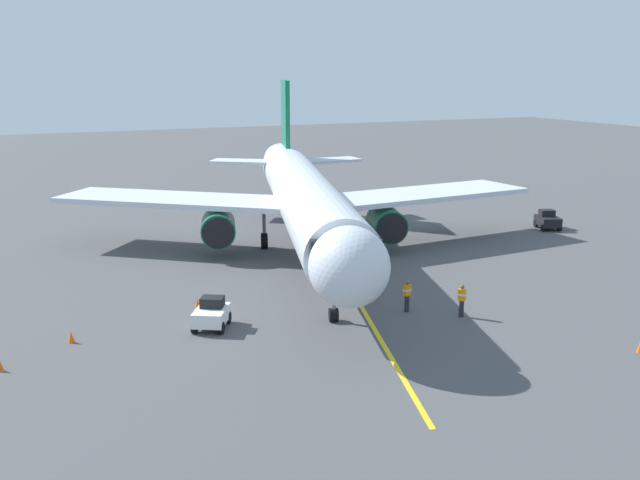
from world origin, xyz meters
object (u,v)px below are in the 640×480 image
Objects in this scene: safety_cone_nose_right at (640,346)px; safety_cone_wing_starboard at (71,337)px; tug_near_nose at (548,220)px; safety_cone_wing_port at (0,365)px; ground_crew_wing_walker at (407,295)px; safety_cone_nose_left at (198,303)px; airplane at (305,198)px; tug_portside at (212,314)px; ground_crew_marshaller at (462,300)px.

safety_cone_nose_right is 1.00× the size of safety_cone_wing_starboard.
tug_near_nose is 4.87× the size of safety_cone_wing_port.
ground_crew_wing_walker is 25.07m from tug_near_nose.
safety_cone_wing_starboard is (37.84, 10.83, -0.43)m from tug_near_nose.
safety_cone_nose_right is at bearing 138.03° from safety_cone_nose_left.
ground_crew_wing_walker is (0.00, 13.31, -3.12)m from airplane.
safety_cone_nose_left is at bearing -27.71° from ground_crew_wing_walker.
tug_portside is at bearing -171.04° from safety_cone_wing_port.
safety_cone_nose_left is 11.14m from safety_cone_wing_port.
ground_crew_wing_walker is at bearing 179.05° from safety_cone_wing_port.
tug_near_nose is (-21.16, -0.12, -3.30)m from airplane.
ground_crew_marshaller is 12.77m from tug_portside.
tug_near_nose is at bearing -122.56° from safety_cone_nose_right.
ground_crew_marshaller is 3.11× the size of safety_cone_wing_starboard.
ground_crew_marshaller is 3.11× the size of safety_cone_nose_right.
ground_crew_marshaller is at bearing 38.85° from tug_near_nose.
safety_cone_nose_right is (-4.39, 7.62, -0.61)m from ground_crew_marshaller.
ground_crew_wing_walker is at bearing 171.10° from safety_cone_wing_starboard.
tug_portside is 4.99× the size of safety_cone_nose_right.
safety_cone_wing_port is (19.89, 12.98, -3.73)m from airplane.
safety_cone_nose_left is at bearing -159.38° from safety_cone_wing_starboard.
airplane reaches higher than ground_crew_wing_walker.
safety_cone_wing_port is at bearing 17.71° from tug_near_nose.
tug_portside is (31.25, 11.56, 0.00)m from tug_near_nose.
safety_cone_wing_starboard is at bearing 15.97° from tug_near_nose.
tug_portside is (10.09, 11.44, -3.30)m from airplane.
tug_portside reaches higher than safety_cone_wing_starboard.
ground_crew_wing_walker is 3.11× the size of safety_cone_nose_left.
ground_crew_wing_walker is at bearing -55.72° from safety_cone_nose_right.
ground_crew_wing_walker is at bearing 152.29° from safety_cone_nose_left.
safety_cone_nose_right is 26.16m from safety_cone_wing_starboard.
tug_near_nose is (-19.06, -15.35, -0.18)m from ground_crew_marshaller.
ground_crew_marshaller is at bearing 97.87° from airplane.
tug_near_nose is 0.98× the size of tug_portside.
tug_portside is at bearing 173.65° from safety_cone_wing_starboard.
airplane is 13.67m from ground_crew_wing_walker.
safety_cone_wing_port is at bearing 25.78° from safety_cone_nose_left.
ground_crew_wing_walker is at bearing 89.99° from airplane.
safety_cone_nose_right is at bearing 105.87° from airplane.
airplane is 23.02× the size of ground_crew_wing_walker.
safety_cone_nose_left is 7.29m from safety_cone_wing_starboard.
ground_crew_marshaller is at bearing 174.18° from safety_cone_wing_port.
safety_cone_wing_starboard is (6.82, 2.57, 0.00)m from safety_cone_nose_left.
ground_crew_marshaller is 3.11× the size of safety_cone_wing_port.
safety_cone_nose_right is (-16.58, 11.41, -0.43)m from tug_portside.
ground_crew_marshaller is at bearing 137.75° from ground_crew_wing_walker.
ground_crew_wing_walker is 10.26m from tug_portside.
tug_near_nose is at bearing -164.03° from safety_cone_wing_starboard.
airplane reaches higher than safety_cone_nose_right.
ground_crew_marshaller is at bearing 166.46° from safety_cone_wing_starboard.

